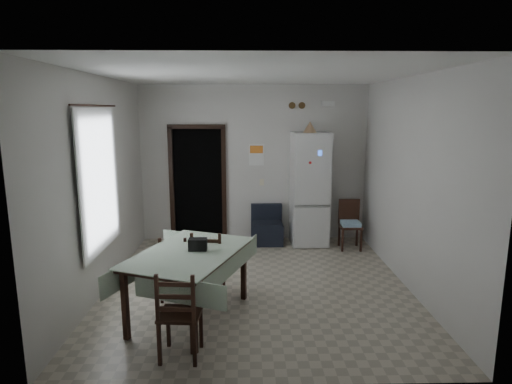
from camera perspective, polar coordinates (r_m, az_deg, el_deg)
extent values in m
plane|color=#A39985|center=(6.21, 0.11, -12.30)|extent=(4.50, 4.50, 0.00)
cube|color=black|center=(8.33, -7.56, 1.20)|extent=(0.90, 0.45, 2.10)
cube|color=black|center=(8.16, -11.16, 0.88)|extent=(0.08, 0.10, 2.18)
cube|color=black|center=(8.05, -4.28, 0.92)|extent=(0.08, 0.10, 2.18)
cube|color=black|center=(7.98, -7.95, 8.63)|extent=(1.06, 0.10, 0.08)
cube|color=silver|center=(5.92, -21.11, 1.46)|extent=(0.10, 1.20, 1.60)
cube|color=white|center=(5.89, -20.10, 1.48)|extent=(0.02, 1.45, 1.85)
cylinder|color=black|center=(5.81, -20.63, 10.75)|extent=(0.02, 1.60, 0.02)
cube|color=white|center=(7.98, 0.06, 4.99)|extent=(0.28, 0.02, 0.40)
cube|color=orange|center=(7.97, 0.06, 5.71)|extent=(0.24, 0.01, 0.14)
cube|color=beige|center=(8.06, 0.77, 1.32)|extent=(0.08, 0.02, 0.12)
cylinder|color=brown|center=(7.98, 4.83, 11.43)|extent=(0.12, 0.03, 0.12)
cylinder|color=brown|center=(8.00, 6.14, 11.40)|extent=(0.12, 0.03, 0.12)
cube|color=white|center=(8.05, 9.55, 11.53)|extent=(0.25, 0.07, 0.09)
cone|color=tan|center=(7.63, 7.21, 8.59)|extent=(0.27, 0.27, 0.19)
cube|color=black|center=(5.11, -7.77, -6.93)|extent=(0.22, 0.13, 0.14)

